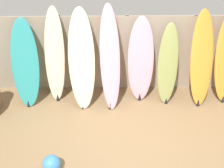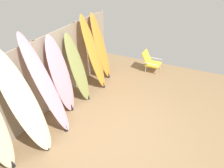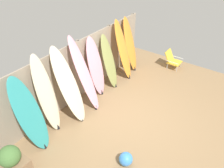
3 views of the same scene
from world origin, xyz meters
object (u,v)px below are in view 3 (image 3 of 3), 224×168
Objects in this scene: surfboard_cream_1 at (46,95)px; surfboard_cream_2 at (69,86)px; surfboard_pink_3 at (84,75)px; surfboard_orange_7 at (130,45)px; beach_chair at (172,59)px; surfboard_pink_4 at (96,67)px; surfboard_teal_0 at (30,115)px; surfboard_orange_6 at (123,50)px; beach_ball at (126,159)px; surfboard_olive_5 at (109,62)px; planter_box at (14,166)px.

surfboard_cream_2 is (0.58, -0.17, -0.00)m from surfboard_cream_1.
surfboard_orange_7 is (2.52, 0.11, -0.08)m from surfboard_pink_3.
surfboard_cream_1 is 4.95m from beach_chair.
surfboard_pink_3 is at bearing -167.21° from surfboard_pink_4.
surfboard_orange_6 is (3.73, -0.01, 0.09)m from surfboard_teal_0.
surfboard_pink_3 is at bearing -0.89° from surfboard_teal_0.
surfboard_orange_6 reaches higher than surfboard_pink_4.
surfboard_cream_2 reaches higher than beach_ball.
surfboard_orange_7 is (0.59, 0.09, -0.04)m from surfboard_orange_6.
surfboard_orange_7 is (1.27, 0.02, 0.11)m from surfboard_olive_5.
surfboard_cream_1 reaches higher than surfboard_orange_6.
surfboard_pink_3 reaches higher than beach_chair.
surfboard_olive_5 is at bearing -178.99° from surfboard_orange_7.
beach_chair is 0.67× the size of planter_box.
surfboard_orange_7 reaches higher than beach_chair.
beach_chair is at bearing -12.34° from surfboard_teal_0.
beach_ball is (0.78, -2.06, -0.76)m from surfboard_teal_0.
surfboard_cream_1 is 6.70× the size of beach_ball.
surfboard_pink_4 is (1.84, -0.02, -0.11)m from surfboard_cream_1.
surfboard_orange_6 is (1.93, 0.02, -0.04)m from surfboard_pink_3.
surfboard_olive_5 is 3.94m from planter_box.
surfboard_cream_2 is at bearing 175.91° from beach_chair.
surfboard_olive_5 is at bearing 3.89° from surfboard_pink_3.
beach_ball is at bearing -136.89° from surfboard_olive_5.
surfboard_pink_3 reaches higher than surfboard_olive_5.
surfboard_teal_0 is at bearing 179.07° from beach_chair.
surfboard_teal_0 is 5.99× the size of beach_ball.
surfboard_pink_4 is 0.92× the size of surfboard_orange_6.
surfboard_teal_0 is at bearing -178.95° from surfboard_orange_7.
beach_ball is at bearing -127.60° from surfboard_pink_4.
planter_box is at bearing -168.44° from surfboard_cream_2.
surfboard_cream_1 reaches higher than surfboard_cream_2.
surfboard_olive_5 is (0.58, -0.07, -0.06)m from surfboard_pink_4.
planter_box reaches higher than beach_ball.
surfboard_cream_1 is 1.11× the size of surfboard_pink_4.
surfboard_pink_4 is 6.01× the size of beach_ball.
surfboard_teal_0 is 0.90× the size of surfboard_cream_2.
beach_ball is (0.16, -2.21, -0.87)m from surfboard_cream_1.
surfboard_teal_0 is at bearing 179.11° from surfboard_pink_3.
surfboard_cream_1 is 3.12m from surfboard_orange_6.
planter_box is (-2.64, -0.41, -0.61)m from surfboard_pink_3.
surfboard_olive_5 is (2.42, -0.09, -0.17)m from surfboard_cream_1.
surfboard_pink_4 is 1.86m from surfboard_orange_7.
planter_box is 3.08× the size of beach_ball.
surfboard_cream_2 is at bearing -179.74° from surfboard_orange_6.
surfboard_cream_1 is 1.68m from planter_box.
beach_ball is (-2.26, -2.12, -0.70)m from surfboard_olive_5.
surfboard_orange_6 is 1.04× the size of surfboard_orange_7.
surfboard_orange_7 is at bearing -1.35° from surfboard_pink_4.
surfboard_cream_2 is at bearing -178.18° from surfboard_orange_7.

